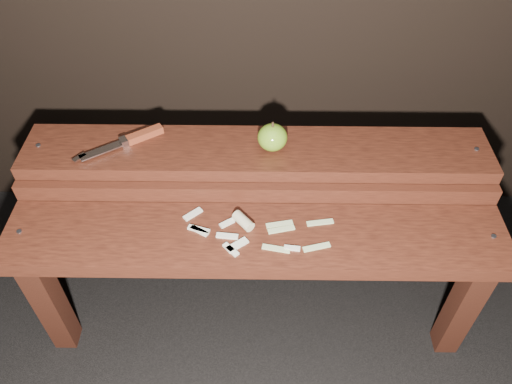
{
  "coord_description": "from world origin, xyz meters",
  "views": [
    {
      "loc": [
        0.01,
        -0.8,
        1.33
      ],
      "look_at": [
        0.0,
        0.06,
        0.45
      ],
      "focal_mm": 35.0,
      "sensor_mm": 36.0,
      "label": 1
    }
  ],
  "objects_px": {
    "bench_front_tier": "(255,255)",
    "apple": "(272,137)",
    "bench_rear_tier": "(257,173)",
    "knife": "(134,139)"
  },
  "relations": [
    {
      "from": "bench_front_tier",
      "to": "knife",
      "type": "bearing_deg",
      "value": 141.63
    },
    {
      "from": "bench_front_tier",
      "to": "apple",
      "type": "xyz_separation_m",
      "value": [
        0.04,
        0.23,
        0.18
      ]
    },
    {
      "from": "bench_rear_tier",
      "to": "apple",
      "type": "relative_size",
      "value": 15.0
    },
    {
      "from": "bench_front_tier",
      "to": "apple",
      "type": "relative_size",
      "value": 15.0
    },
    {
      "from": "bench_front_tier",
      "to": "bench_rear_tier",
      "type": "relative_size",
      "value": 1.0
    },
    {
      "from": "apple",
      "to": "knife",
      "type": "relative_size",
      "value": 0.38
    },
    {
      "from": "bench_front_tier",
      "to": "knife",
      "type": "relative_size",
      "value": 5.7
    },
    {
      "from": "bench_rear_tier",
      "to": "bench_front_tier",
      "type": "bearing_deg",
      "value": -90.0
    },
    {
      "from": "bench_rear_tier",
      "to": "apple",
      "type": "distance_m",
      "value": 0.13
    },
    {
      "from": "bench_front_tier",
      "to": "bench_rear_tier",
      "type": "bearing_deg",
      "value": 90.0
    }
  ]
}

